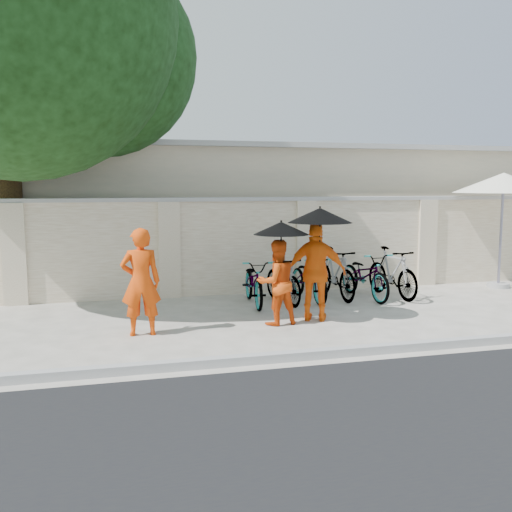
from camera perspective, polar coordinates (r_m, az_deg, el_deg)
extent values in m
plane|color=beige|center=(9.34, -0.31, -7.40)|extent=(80.00, 80.00, 0.00)
cube|color=#9E9E9E|center=(7.75, 2.90, -10.01)|extent=(40.00, 0.16, 0.12)
cube|color=#F2E7CE|center=(12.46, 0.45, 0.94)|extent=(20.00, 0.30, 2.00)
cube|color=beige|center=(16.33, 0.32, 4.52)|extent=(14.00, 6.00, 3.20)
cylinder|color=brown|center=(12.80, -23.66, 5.89)|extent=(0.60, 0.60, 4.40)
sphere|color=#204E1E|center=(11.72, -22.98, 21.20)|extent=(5.80, 5.80, 5.80)
sphere|color=#204E1E|center=(12.61, -15.50, 18.57)|extent=(4.00, 4.00, 4.00)
imported|color=#E74409|center=(9.04, -11.46, -2.55)|extent=(0.62, 0.41, 1.69)
imported|color=#DD4A0E|center=(9.57, 2.08, -2.64)|extent=(0.79, 0.66, 1.44)
cylinder|color=black|center=(9.43, 2.52, 0.32)|extent=(0.02, 0.02, 0.82)
cone|color=black|center=(9.40, 2.54, 2.80)|extent=(0.92, 0.92, 0.21)
imported|color=orange|center=(9.86, 6.06, -1.58)|extent=(1.09, 0.80, 1.71)
cylinder|color=black|center=(9.72, 6.38, 1.53)|extent=(0.02, 0.02, 0.86)
cone|color=black|center=(9.69, 6.41, 4.07)|extent=(1.10, 1.10, 0.25)
cylinder|color=#9E9E9E|center=(14.26, 23.05, -2.70)|extent=(0.50, 0.50, 0.10)
cylinder|color=gray|center=(14.12, 23.27, 1.80)|extent=(0.06, 0.06, 2.35)
cone|color=white|center=(14.08, 23.52, 6.74)|extent=(2.46, 2.46, 0.45)
imported|color=gray|center=(11.16, -0.17, -2.60)|extent=(0.75, 1.78, 0.91)
imported|color=gray|center=(11.34, 2.72, -2.34)|extent=(0.65, 1.64, 0.96)
imported|color=gray|center=(11.64, 5.35, -2.23)|extent=(0.70, 1.77, 0.91)
imported|color=gray|center=(11.91, 7.93, -1.70)|extent=(0.61, 1.79, 1.06)
imported|color=gray|center=(12.01, 10.86, -1.89)|extent=(0.80, 1.90, 0.97)
imported|color=gray|center=(12.25, 13.46, -1.61)|extent=(0.69, 1.79, 1.05)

